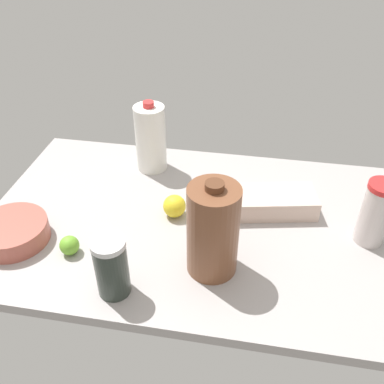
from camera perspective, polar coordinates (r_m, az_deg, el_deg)
name	(u,v)px	position (r cm, az deg, el deg)	size (l,w,h in cm)	color
countertop	(192,223)	(125.84, 0.00, -4.20)	(120.00, 76.00, 3.00)	#A7A19F
milk_jug	(151,138)	(141.89, -5.54, 7.16)	(10.04, 10.04, 24.22)	white
chocolate_milk_jug	(213,230)	(102.80, 2.80, -5.13)	(12.66, 12.66, 26.38)	brown
egg_carton	(267,202)	(128.23, 9.97, -1.32)	(28.41, 11.92, 6.12)	beige
tumbler_cup	(376,214)	(121.87, 23.34, -2.75)	(8.08, 8.08, 18.75)	beige
mixing_bowl	(13,232)	(126.55, -22.80, -4.91)	(19.33, 19.33, 5.49)	#AF5749
shaker_bottle	(111,267)	(101.92, -10.70, -9.77)	(8.07, 8.07, 16.04)	#2F3831
lime_by_jug	(69,245)	(117.60, -16.03, -6.85)	(5.18, 5.18, 5.18)	#6EB330
lemon_near_front	(174,206)	(124.43, -2.36, -1.88)	(6.70, 6.70, 6.70)	yellow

